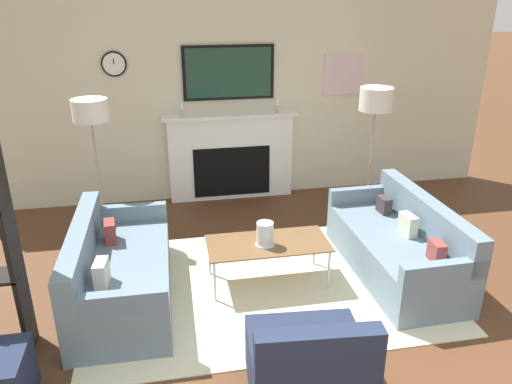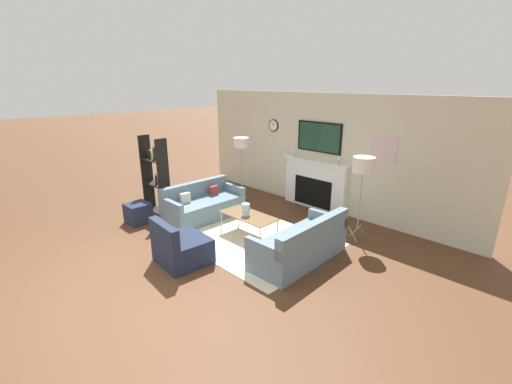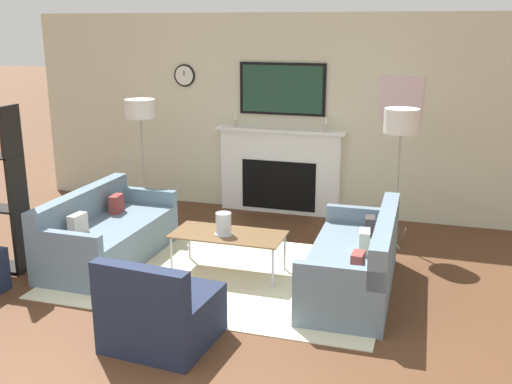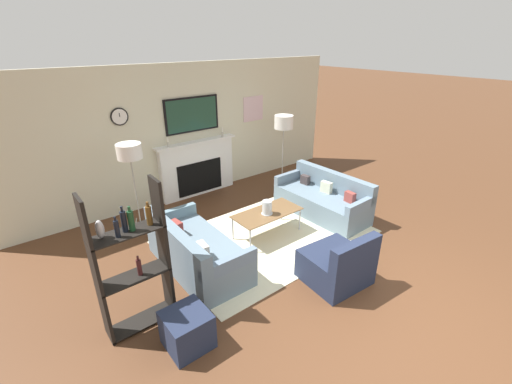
{
  "view_description": "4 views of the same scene",
  "coord_description": "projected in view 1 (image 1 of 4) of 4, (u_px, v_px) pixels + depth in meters",
  "views": [
    {
      "loc": [
        -0.87,
        -1.46,
        2.72
      ],
      "look_at": [
        -0.02,
        3.02,
        0.85
      ],
      "focal_mm": 35.0,
      "sensor_mm": 36.0,
      "label": 1
    },
    {
      "loc": [
        4.54,
        -1.6,
        2.93
      ],
      "look_at": [
        0.05,
        2.9,
        0.87
      ],
      "focal_mm": 24.0,
      "sensor_mm": 36.0,
      "label": 2
    },
    {
      "loc": [
        2.04,
        -2.84,
        2.54
      ],
      "look_at": [
        0.32,
        2.79,
        0.89
      ],
      "focal_mm": 42.0,
      "sensor_mm": 36.0,
      "label": 3
    },
    {
      "loc": [
        -3.29,
        -1.15,
        3.12
      ],
      "look_at": [
        -0.01,
        2.95,
        0.74
      ],
      "focal_mm": 24.0,
      "sensor_mm": 36.0,
      "label": 4
    }
  ],
  "objects": [
    {
      "name": "fireplace_wall",
      "position": [
        229.0,
        110.0,
        6.64
      ],
      "size": [
        7.41,
        0.28,
        2.7
      ],
      "color": "beige",
      "rests_on": "ground_plane"
    },
    {
      "name": "area_rug",
      "position": [
        265.0,
        285.0,
        4.92
      ],
      "size": [
        3.37,
        2.25,
        0.01
      ],
      "color": "beige",
      "rests_on": "ground_plane"
    },
    {
      "name": "couch_left",
      "position": [
        119.0,
        275.0,
        4.58
      ],
      "size": [
        0.86,
        1.76,
        0.77
      ],
      "color": "slate",
      "rests_on": "ground_plane"
    },
    {
      "name": "couch_right",
      "position": [
        398.0,
        247.0,
        5.05
      ],
      "size": [
        0.82,
        1.83,
        0.79
      ],
      "color": "slate",
      "rests_on": "ground_plane"
    },
    {
      "name": "armchair",
      "position": [
        308.0,
        368.0,
        3.47
      ],
      "size": [
        0.87,
        0.83,
        0.79
      ],
      "color": "#202840",
      "rests_on": "ground_plane"
    },
    {
      "name": "coffee_table",
      "position": [
        268.0,
        245.0,
        4.83
      ],
      "size": [
        1.18,
        0.56,
        0.44
      ],
      "color": "brown",
      "rests_on": "ground_plane"
    },
    {
      "name": "hurricane_candle",
      "position": [
        265.0,
        235.0,
        4.74
      ],
      "size": [
        0.19,
        0.19,
        0.23
      ],
      "color": "silver",
      "rests_on": "coffee_table"
    },
    {
      "name": "floor_lamp_left",
      "position": [
        90.0,
        112.0,
        5.39
      ],
      "size": [
        0.39,
        0.39,
        1.63
      ],
      "color": "#9E998E",
      "rests_on": "ground_plane"
    },
    {
      "name": "floor_lamp_right",
      "position": [
        376.0,
        101.0,
        5.95
      ],
      "size": [
        0.4,
        0.4,
        1.64
      ],
      "color": "#9E998E",
      "rests_on": "ground_plane"
    }
  ]
}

